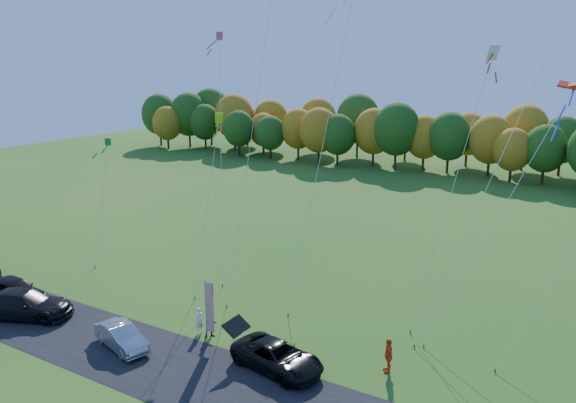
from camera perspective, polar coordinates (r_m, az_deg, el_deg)
The scene contains 20 objects.
ground at distance 33.42m, azimuth -5.42°, elevation -13.94°, with size 160.00×160.00×0.00m, color #235917.
asphalt_strip at distance 30.72m, azimuth -10.01°, elevation -16.82°, with size 90.00×6.00×0.01m, color black.
tree_line at distance 82.12m, azimuth 17.77°, elevation 2.47°, with size 116.00×12.00×10.00m, color #1E4711, non-canonical shape.
black_suv at distance 30.30m, azimuth -1.09°, elevation -15.48°, with size 2.40×5.19×1.44m, color black.
silver_sedan at distance 33.63m, azimuth -16.57°, elevation -13.03°, with size 1.42×4.07×1.34m, color #A2A1A6.
dark_truck_a at distance 39.39m, azimuth -25.18°, elevation -9.40°, with size 2.41×5.93×1.72m, color black.
dark_truck_b at distance 41.89m, azimuth -26.06°, elevation -8.11°, with size 2.03×5.05×1.72m, color black.
person_tailgate_a at distance 34.20m, azimuth -8.94°, elevation -11.86°, with size 0.58×0.38×1.60m, color white.
person_tailgate_b at distance 33.68m, azimuth -7.87°, elevation -12.29°, with size 0.76×0.59×1.56m, color gray.
person_east at distance 30.45m, azimuth 10.15°, elevation -15.12°, with size 1.08×0.45×1.85m, color #EB4A16.
feather_flag at distance 32.00m, azimuth -8.05°, elevation -10.51°, with size 0.53×0.10×3.98m.
kite_delta_blue at distance 38.73m, azimuth -2.90°, elevation 12.47°, with size 2.92×11.04×28.78m.
kite_parafoil_orange at distance 34.29m, azimuth 21.73°, elevation 6.26°, with size 8.48×11.57×23.66m.
kite_delta_red at distance 38.05m, azimuth 4.67°, elevation 11.84°, with size 2.51×10.74×23.03m.
kite_parafoil_rainbow at distance 33.81m, azimuth 20.75°, elevation -1.20°, with size 7.24×8.21×14.93m.
kite_diamond_yellow at distance 39.15m, azimuth -8.20°, elevation -0.19°, with size 1.75×5.32×12.46m.
kite_diamond_green at distance 46.85m, azimuth -18.41°, elevation -0.02°, with size 2.28×4.31×9.92m.
kite_diamond_white at distance 34.55m, azimuth 16.34°, elevation 1.10°, with size 2.95×6.69×17.03m.
kite_diamond_pink at distance 41.59m, azimuth -6.83°, elevation 4.59°, with size 4.48×6.18×18.12m.
kite_diamond_blue_low at distance 32.30m, azimuth 25.20°, elevation -7.76°, with size 4.47×5.18×9.20m.
Camera 1 is at (17.63, -23.65, 15.72)m, focal length 35.00 mm.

